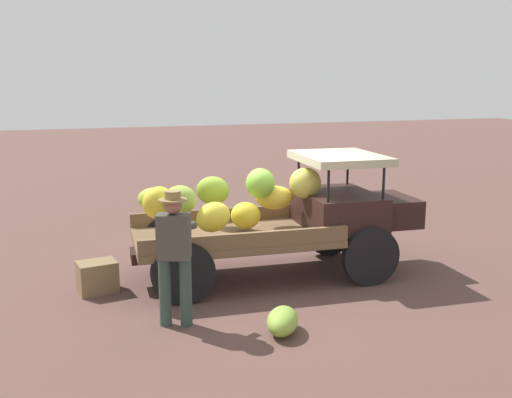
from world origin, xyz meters
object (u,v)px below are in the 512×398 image
Objects in this scene: truck at (286,216)px; loose_banana_bunch at (282,321)px; wooden_crate at (97,277)px; farmer at (174,250)px.

truck is 7.26× the size of loose_banana_bunch.
wooden_crate is at bearing -179.01° from truck.
truck is 2.36m from loose_banana_bunch.
loose_banana_bunch is at bearing -46.77° from wooden_crate.
farmer reaches higher than wooden_crate.
truck reaches higher than wooden_crate.
wooden_crate is (-2.87, 0.10, -0.72)m from truck.
loose_banana_bunch is (2.03, -2.16, -0.07)m from wooden_crate.
truck is 2.96m from wooden_crate.
truck is 2.46m from farmer.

